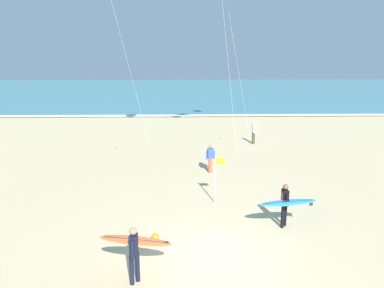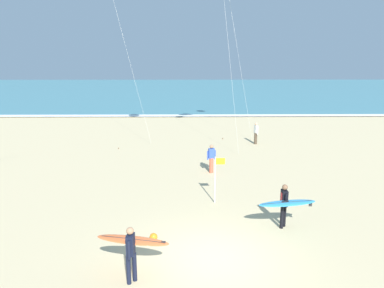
{
  "view_description": "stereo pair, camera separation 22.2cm",
  "coord_description": "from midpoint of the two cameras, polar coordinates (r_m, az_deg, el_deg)",
  "views": [
    {
      "loc": [
        -1.02,
        -10.54,
        6.32
      ],
      "look_at": [
        -0.61,
        5.01,
        2.55
      ],
      "focal_mm": 34.33,
      "sensor_mm": 36.0,
      "label": 1
    },
    {
      "loc": [
        -0.79,
        -10.54,
        6.32
      ],
      "look_at": [
        -0.61,
        5.01,
        2.55
      ],
      "focal_mm": 34.33,
      "sensor_mm": 36.0,
      "label": 2
    }
  ],
  "objects": [
    {
      "name": "bystander_blue_top",
      "position": [
        20.18,
        2.56,
        -2.25
      ],
      "size": [
        0.48,
        0.26,
        1.59
      ],
      "color": "#D8593F",
      "rests_on": "ground"
    },
    {
      "name": "surfer_lead",
      "position": [
        14.08,
        13.98,
        -8.82
      ],
      "size": [
        2.08,
        0.95,
        1.71
      ],
      "color": "black",
      "rests_on": "ground"
    },
    {
      "name": "shoreline_foam",
      "position": [
        39.26,
        -0.17,
        4.46
      ],
      "size": [
        160.0,
        1.36,
        0.01
      ],
      "primitive_type": "cube",
      "color": "white",
      "rests_on": "ocean_water"
    },
    {
      "name": "bystander_white_top",
      "position": [
        27.14,
        9.32,
        1.71
      ],
      "size": [
        0.27,
        0.48,
        1.59
      ],
      "color": "#4C3D2D",
      "rests_on": "ground"
    },
    {
      "name": "lifeguard_flag",
      "position": [
        15.97,
        3.42,
        -4.87
      ],
      "size": [
        0.44,
        0.05,
        2.1
      ],
      "color": "silver",
      "rests_on": "ground"
    },
    {
      "name": "ground_plane",
      "position": [
        12.32,
        3.05,
        -17.27
      ],
      "size": [
        160.0,
        160.0,
        0.0
      ],
      "primitive_type": "plane",
      "color": "#CCB789"
    },
    {
      "name": "surfer_trailing",
      "position": [
        10.94,
        -9.45,
        -15.43
      ],
      "size": [
        2.12,
        0.96,
        1.71
      ],
      "color": "black",
      "rests_on": "ground"
    },
    {
      "name": "ocean_water",
      "position": [
        68.75,
        -0.76,
        8.35
      ],
      "size": [
        160.0,
        60.0,
        0.08
      ],
      "primitive_type": "cube",
      "color": "teal",
      "rests_on": "ground"
    },
    {
      "name": "beach_ball",
      "position": [
        13.28,
        -6.25,
        -14.21
      ],
      "size": [
        0.28,
        0.28,
        0.28
      ],
      "primitive_type": "sphere",
      "color": "orange",
      "rests_on": "ground"
    }
  ]
}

